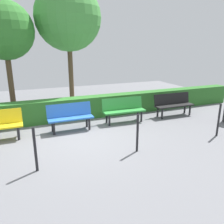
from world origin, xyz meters
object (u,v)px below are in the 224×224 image
Objects in this scene: bench_green at (123,109)px; tree_mid at (4,31)px; bench_blue at (70,116)px; bench_black at (173,103)px; tree_near at (68,18)px.

bench_green is 0.36× the size of tree_mid.
bench_blue is 4.24m from tree_mid.
bench_black is at bearing 154.05° from tree_mid.
bench_blue is 0.33× the size of tree_mid.
tree_near is at bearing -172.83° from tree_mid.
bench_black is at bearing -179.42° from bench_blue.
bench_black is at bearing 136.45° from tree_near.
bench_blue is at bearing 76.11° from tree_near.
tree_mid reaches higher than bench_black.
tree_near is at bearing -42.90° from bench_black.
bench_black reaches higher than bench_blue.
bench_blue is at bearing 5.39° from bench_green.
tree_near is (-0.78, -3.14, 3.26)m from bench_blue.
bench_blue is (4.03, 0.04, -0.00)m from bench_black.
bench_green is at bearing 110.64° from tree_near.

